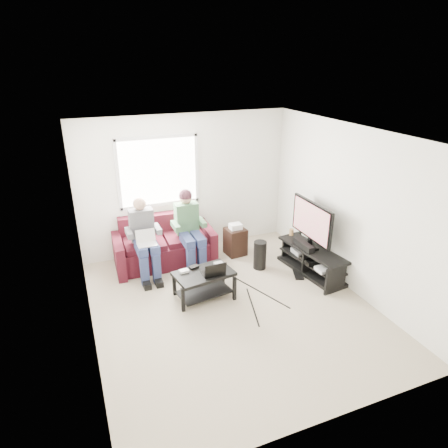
{
  "coord_description": "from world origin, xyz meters",
  "views": [
    {
      "loc": [
        -2.01,
        -4.67,
        3.51
      ],
      "look_at": [
        0.11,
        0.6,
        1.12
      ],
      "focal_mm": 32.0,
      "sensor_mm": 36.0,
      "label": 1
    }
  ],
  "objects_px": {
    "coffee_table": "(204,279)",
    "end_table": "(235,241)",
    "tv_stand": "(311,262)",
    "subwoofer": "(260,255)",
    "sofa": "(164,246)",
    "tv": "(312,222)"
  },
  "relations": [
    {
      "from": "coffee_table",
      "to": "end_table",
      "type": "xyz_separation_m",
      "value": [
        1.05,
        1.19,
        -0.05
      ]
    },
    {
      "from": "subwoofer",
      "to": "end_table",
      "type": "distance_m",
      "value": 0.7
    },
    {
      "from": "coffee_table",
      "to": "tv",
      "type": "height_order",
      "value": "tv"
    },
    {
      "from": "tv_stand",
      "to": "subwoofer",
      "type": "distance_m",
      "value": 0.9
    },
    {
      "from": "tv_stand",
      "to": "subwoofer",
      "type": "xyz_separation_m",
      "value": [
        -0.76,
        0.48,
        0.05
      ]
    },
    {
      "from": "sofa",
      "to": "coffee_table",
      "type": "distance_m",
      "value": 1.42
    },
    {
      "from": "tv_stand",
      "to": "sofa",
      "type": "bearing_deg",
      "value": 149.18
    },
    {
      "from": "tv",
      "to": "tv_stand",
      "type": "bearing_deg",
      "value": -88.53
    },
    {
      "from": "tv_stand",
      "to": "tv",
      "type": "distance_m",
      "value": 0.72
    },
    {
      "from": "tv",
      "to": "subwoofer",
      "type": "height_order",
      "value": "tv"
    },
    {
      "from": "sofa",
      "to": "tv",
      "type": "xyz_separation_m",
      "value": [
        2.27,
        -1.26,
        0.61
      ]
    },
    {
      "from": "subwoofer",
      "to": "end_table",
      "type": "height_order",
      "value": "end_table"
    },
    {
      "from": "tv_stand",
      "to": "end_table",
      "type": "xyz_separation_m",
      "value": [
        -0.95,
        1.16,
        0.07
      ]
    },
    {
      "from": "sofa",
      "to": "coffee_table",
      "type": "xyz_separation_m",
      "value": [
        0.28,
        -1.39,
        0.01
      ]
    },
    {
      "from": "sofa",
      "to": "subwoofer",
      "type": "distance_m",
      "value": 1.75
    },
    {
      "from": "coffee_table",
      "to": "tv_stand",
      "type": "distance_m",
      "value": 2.0
    },
    {
      "from": "tv_stand",
      "to": "end_table",
      "type": "bearing_deg",
      "value": 129.27
    },
    {
      "from": "sofa",
      "to": "subwoofer",
      "type": "xyz_separation_m",
      "value": [
        1.51,
        -0.87,
        -0.06
      ]
    },
    {
      "from": "coffee_table",
      "to": "end_table",
      "type": "distance_m",
      "value": 1.59
    },
    {
      "from": "coffee_table",
      "to": "subwoofer",
      "type": "xyz_separation_m",
      "value": [
        1.23,
        0.52,
        -0.07
      ]
    },
    {
      "from": "sofa",
      "to": "tv",
      "type": "distance_m",
      "value": 2.67
    },
    {
      "from": "coffee_table",
      "to": "end_table",
      "type": "bearing_deg",
      "value": 48.66
    }
  ]
}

